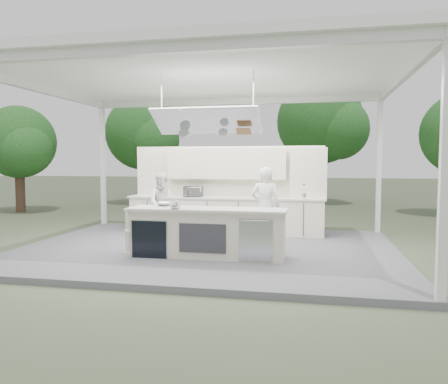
% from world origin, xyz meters
% --- Properties ---
extents(ground, '(90.00, 90.00, 0.00)m').
position_xyz_m(ground, '(0.00, 0.00, 0.00)').
color(ground, '#434E36').
rests_on(ground, ground).
extents(stage_deck, '(8.00, 6.00, 0.12)m').
position_xyz_m(stage_deck, '(0.00, 0.00, 0.06)').
color(stage_deck, '#58585D').
rests_on(stage_deck, ground).
extents(tent, '(8.20, 6.20, 3.86)m').
position_xyz_m(tent, '(0.00, -0.01, 3.71)').
color(tent, white).
rests_on(tent, ground).
extents(demo_island, '(3.10, 0.79, 0.95)m').
position_xyz_m(demo_island, '(0.18, -0.91, 0.60)').
color(demo_island, beige).
rests_on(demo_island, stage_deck).
extents(back_counter, '(5.08, 0.72, 0.95)m').
position_xyz_m(back_counter, '(0.00, 1.90, 0.60)').
color(back_counter, beige).
rests_on(back_counter, stage_deck).
extents(back_wall_unit, '(5.05, 0.48, 2.25)m').
position_xyz_m(back_wall_unit, '(0.44, 2.11, 1.57)').
color(back_wall_unit, beige).
rests_on(back_wall_unit, stage_deck).
extents(tree_cluster, '(19.55, 9.40, 5.85)m').
position_xyz_m(tree_cluster, '(-0.16, 9.77, 3.29)').
color(tree_cluster, '#4B3125').
rests_on(tree_cluster, ground).
extents(head_chef, '(0.66, 0.46, 1.74)m').
position_xyz_m(head_chef, '(1.21, 0.32, 0.99)').
color(head_chef, white).
rests_on(head_chef, stage_deck).
extents(sous_chef, '(0.85, 0.72, 1.56)m').
position_xyz_m(sous_chef, '(-1.55, 1.53, 0.90)').
color(sous_chef, white).
rests_on(sous_chef, stage_deck).
extents(toaster_oven, '(0.51, 0.38, 0.26)m').
position_xyz_m(toaster_oven, '(-0.79, 1.70, 1.20)').
color(toaster_oven, '#B6B9BE').
rests_on(toaster_oven, back_counter).
extents(bowl_large, '(0.39, 0.39, 0.08)m').
position_xyz_m(bowl_large, '(-0.76, -0.65, 1.11)').
color(bowl_large, '#B6B9BD').
rests_on(bowl_large, demo_island).
extents(bowl_small, '(0.30, 0.30, 0.07)m').
position_xyz_m(bowl_small, '(-0.36, -1.15, 1.11)').
color(bowl_small, '#B2B5B9').
rests_on(bowl_small, demo_island).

